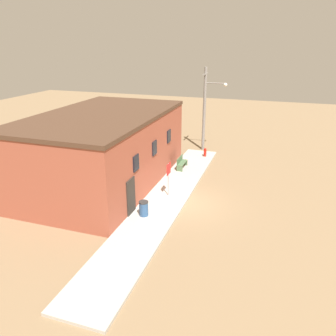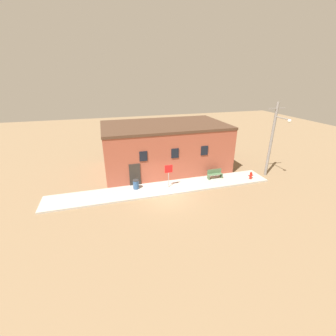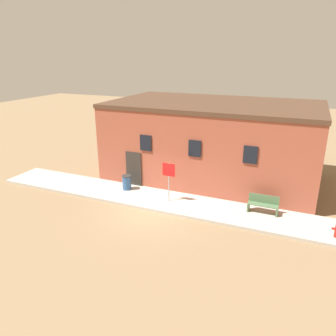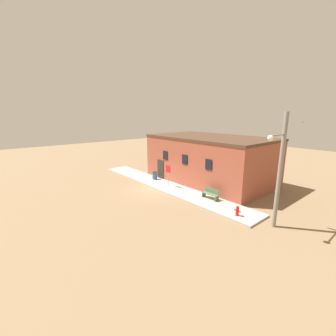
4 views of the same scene
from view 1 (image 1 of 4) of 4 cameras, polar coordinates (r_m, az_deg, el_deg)
ground_plane at (r=19.97m, az=3.11°, el=-6.21°), size 80.00×80.00×0.00m
sidewalk at (r=20.27m, az=-0.39°, el=-5.51°), size 20.10×2.56×0.15m
brick_building at (r=22.55m, az=-11.17°, el=3.30°), size 12.68×7.44×4.83m
fire_hydrant at (r=27.68m, az=6.47°, el=2.76°), size 0.48×0.23×0.73m
stop_sign at (r=20.04m, az=0.10°, el=-0.92°), size 0.70×0.06×2.12m
bench at (r=24.90m, az=2.35°, el=0.94°), size 1.47×0.44×0.90m
trash_bin at (r=18.22m, az=-4.24°, el=-7.03°), size 0.53×0.53×0.85m
utility_pole at (r=29.10m, az=6.61°, el=10.56°), size 1.80×2.00×7.22m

